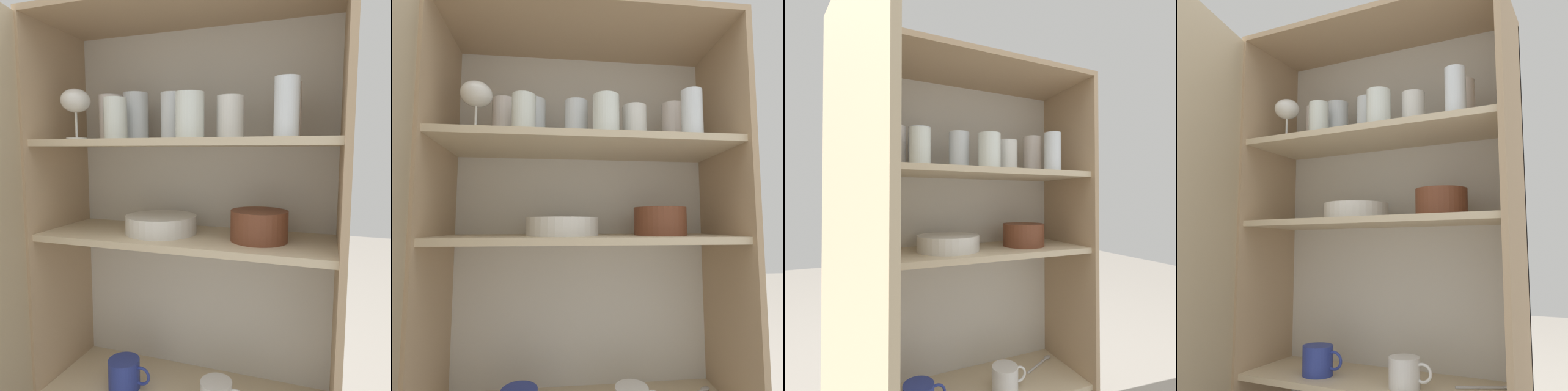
% 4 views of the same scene
% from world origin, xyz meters
% --- Properties ---
extents(cupboard_back_panel, '(0.89, 0.02, 1.41)m').
position_xyz_m(cupboard_back_panel, '(0.00, 0.30, 0.70)').
color(cupboard_back_panel, silver).
rests_on(cupboard_back_panel, ground_plane).
extents(cupboard_side_left, '(0.02, 0.33, 1.41)m').
position_xyz_m(cupboard_side_left, '(-0.44, 0.15, 0.70)').
color(cupboard_side_left, tan).
rests_on(cupboard_side_left, ground_plane).
extents(cupboard_side_right, '(0.02, 0.33, 1.41)m').
position_xyz_m(cupboard_side_right, '(0.44, 0.15, 0.70)').
color(cupboard_side_right, tan).
rests_on(cupboard_side_right, ground_plane).
extents(cupboard_top_panel, '(0.89, 0.33, 0.02)m').
position_xyz_m(cupboard_top_panel, '(0.00, 0.15, 1.42)').
color(cupboard_top_panel, tan).
rests_on(cupboard_top_panel, cupboard_side_left).
extents(shelf_board_lower, '(0.86, 0.29, 0.02)m').
position_xyz_m(shelf_board_lower, '(0.00, 0.15, 0.27)').
color(shelf_board_lower, beige).
extents(shelf_board_middle, '(0.86, 0.29, 0.02)m').
position_xyz_m(shelf_board_middle, '(0.00, 0.15, 0.77)').
color(shelf_board_middle, beige).
extents(shelf_board_upper, '(0.86, 0.29, 0.02)m').
position_xyz_m(shelf_board_upper, '(0.00, 0.15, 1.05)').
color(shelf_board_upper, beige).
extents(cupboard_door, '(0.12, 0.44, 1.41)m').
position_xyz_m(cupboard_door, '(-0.39, -0.23, 0.70)').
color(cupboard_door, tan).
rests_on(cupboard_door, ground_plane).
extents(tumbler_glass_0, '(0.07, 0.07, 0.12)m').
position_xyz_m(tumbler_glass_0, '(-0.19, 0.09, 1.12)').
color(tumbler_glass_0, white).
rests_on(tumbler_glass_0, shelf_board_upper).
extents(tumbler_glass_1, '(0.08, 0.08, 0.12)m').
position_xyz_m(tumbler_glass_1, '(0.05, 0.07, 1.12)').
color(tumbler_glass_1, white).
rests_on(tumbler_glass_1, shelf_board_upper).
extents(tumbler_glass_2, '(0.07, 0.07, 0.15)m').
position_xyz_m(tumbler_glass_2, '(0.29, 0.18, 1.13)').
color(tumbler_glass_2, silver).
rests_on(tumbler_glass_2, shelf_board_upper).
extents(tumbler_glass_3, '(0.08, 0.08, 0.14)m').
position_xyz_m(tumbler_glass_3, '(-0.26, 0.18, 1.13)').
color(tumbler_glass_3, silver).
rests_on(tumbler_glass_3, shelf_board_upper).
extents(tumbler_glass_4, '(0.07, 0.07, 0.11)m').
position_xyz_m(tumbler_glass_4, '(0.14, 0.12, 1.11)').
color(tumbler_glass_4, white).
rests_on(tumbler_glass_4, shelf_board_upper).
extents(tumbler_glass_5, '(0.06, 0.06, 0.14)m').
position_xyz_m(tumbler_glass_5, '(0.30, 0.06, 1.13)').
color(tumbler_glass_5, white).
rests_on(tumbler_glass_5, shelf_board_upper).
extents(tumbler_glass_6, '(0.07, 0.07, 0.13)m').
position_xyz_m(tumbler_glass_6, '(-0.04, 0.15, 1.12)').
color(tumbler_glass_6, white).
rests_on(tumbler_glass_6, shelf_board_upper).
extents(tumbler_glass_7, '(0.08, 0.08, 0.14)m').
position_xyz_m(tumbler_glass_7, '(-0.17, 0.18, 1.13)').
color(tumbler_glass_7, white).
rests_on(tumbler_glass_7, shelf_board_upper).
extents(wine_glass_0, '(0.09, 0.09, 0.15)m').
position_xyz_m(wine_glass_0, '(-0.32, 0.08, 1.17)').
color(wine_glass_0, white).
rests_on(wine_glass_0, shelf_board_upper).
extents(plate_stack_white, '(0.22, 0.22, 0.05)m').
position_xyz_m(plate_stack_white, '(-0.08, 0.15, 0.80)').
color(plate_stack_white, silver).
rests_on(plate_stack_white, shelf_board_middle).
extents(mixing_bowl_large, '(0.16, 0.16, 0.08)m').
position_xyz_m(mixing_bowl_large, '(0.22, 0.14, 0.82)').
color(mixing_bowl_large, brown).
rests_on(mixing_bowl_large, shelf_board_middle).
extents(coffee_mug_primary, '(0.14, 0.10, 0.09)m').
position_xyz_m(coffee_mug_primary, '(-0.19, 0.10, 0.33)').
color(coffee_mug_primary, '#283893').
rests_on(coffee_mug_primary, shelf_board_lower).
extents(coffee_mug_extra_1, '(0.13, 0.09, 0.09)m').
position_xyz_m(coffee_mug_extra_1, '(0.12, 0.09, 0.32)').
color(coffee_mug_extra_1, white).
rests_on(coffee_mug_extra_1, shelf_board_lower).
extents(serving_spoon, '(0.16, 0.09, 0.01)m').
position_xyz_m(serving_spoon, '(0.34, 0.20, 0.28)').
color(serving_spoon, silver).
rests_on(serving_spoon, shelf_board_lower).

